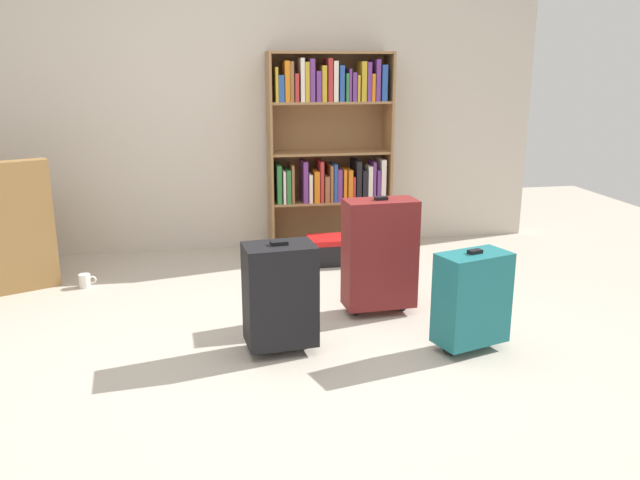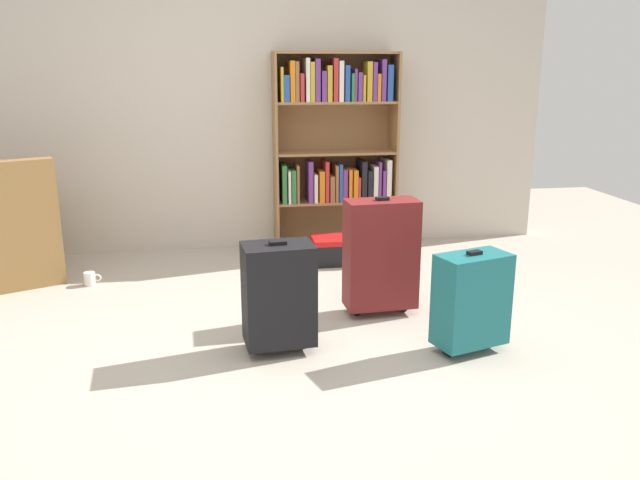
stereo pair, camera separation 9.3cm
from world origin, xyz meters
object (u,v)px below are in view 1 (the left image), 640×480
(suitcase_teal, at_px, (472,298))
(mug, at_px, (85,281))
(suitcase_dark_red, at_px, (380,254))
(bookshelf, at_px, (329,142))
(storage_box, at_px, (336,249))
(suitcase_black, at_px, (280,294))

(suitcase_teal, bearing_deg, mug, 147.03)
(mug, relative_size, suitcase_dark_red, 0.16)
(bookshelf, bearing_deg, suitcase_teal, -80.41)
(storage_box, relative_size, suitcase_dark_red, 0.61)
(bookshelf, xyz_separation_m, mug, (-1.89, -0.69, -0.85))
(bookshelf, relative_size, mug, 13.48)
(bookshelf, relative_size, suitcase_teal, 2.83)
(suitcase_black, distance_m, suitcase_teal, 1.04)
(suitcase_black, bearing_deg, suitcase_dark_red, 33.75)
(storage_box, xyz_separation_m, suitcase_black, (-0.63, -1.54, 0.21))
(storage_box, distance_m, suitcase_teal, 1.77)
(suitcase_dark_red, distance_m, suitcase_teal, 0.72)
(mug, xyz_separation_m, suitcase_teal, (2.25, -1.46, 0.25))
(storage_box, xyz_separation_m, suitcase_dark_red, (0.04, -1.09, 0.28))
(bookshelf, distance_m, suitcase_teal, 2.26)
(storage_box, xyz_separation_m, suitcase_teal, (0.39, -1.72, 0.19))
(storage_box, height_order, suitcase_dark_red, suitcase_dark_red)
(mug, relative_size, suitcase_black, 0.19)
(suitcase_dark_red, height_order, suitcase_teal, suitcase_dark_red)
(suitcase_dark_red, bearing_deg, suitcase_teal, -61.15)
(storage_box, bearing_deg, suitcase_teal, -77.23)
(mug, xyz_separation_m, suitcase_black, (1.23, -1.29, 0.28))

